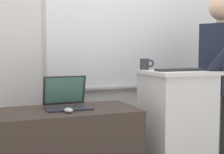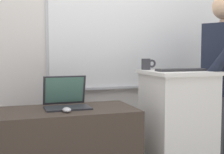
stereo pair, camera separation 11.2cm
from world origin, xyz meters
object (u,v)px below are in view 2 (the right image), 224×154
(laptop, at_px, (66,98))
(coffee_mug, at_px, (147,64))
(lectern_podium, at_px, (177,131))
(wireless_keyboard, at_px, (181,70))
(computer_mouse_by_laptop, at_px, (67,110))
(person_presenter, at_px, (224,75))

(laptop, distance_m, coffee_mug, 0.79)
(lectern_podium, xyz_separation_m, wireless_keyboard, (-0.01, -0.07, 0.53))
(laptop, xyz_separation_m, computer_mouse_by_laptop, (-0.03, -0.20, -0.06))
(laptop, height_order, computer_mouse_by_laptop, laptop)
(wireless_keyboard, xyz_separation_m, computer_mouse_by_laptop, (-0.95, -0.06, -0.26))
(laptop, xyz_separation_m, wireless_keyboard, (0.92, -0.14, 0.21))
(computer_mouse_by_laptop, bearing_deg, wireless_keyboard, 3.69)
(lectern_podium, bearing_deg, wireless_keyboard, -102.28)
(person_presenter, relative_size, laptop, 5.06)
(lectern_podium, relative_size, wireless_keyboard, 2.50)
(computer_mouse_by_laptop, relative_size, coffee_mug, 0.74)
(wireless_keyboard, relative_size, coffee_mug, 3.09)
(lectern_podium, relative_size, computer_mouse_by_laptop, 10.40)
(laptop, distance_m, computer_mouse_by_laptop, 0.21)
(computer_mouse_by_laptop, distance_m, coffee_mug, 0.89)
(wireless_keyboard, height_order, computer_mouse_by_laptop, wireless_keyboard)
(coffee_mug, bearing_deg, person_presenter, -15.22)
(lectern_podium, distance_m, person_presenter, 0.67)
(wireless_keyboard, bearing_deg, computer_mouse_by_laptop, -176.31)
(person_presenter, bearing_deg, lectern_podium, 155.02)
(lectern_podium, height_order, laptop, lectern_podium)
(lectern_podium, height_order, wireless_keyboard, wireless_keyboard)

